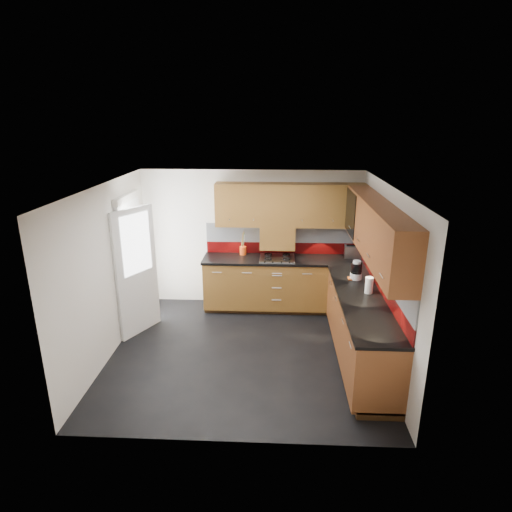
# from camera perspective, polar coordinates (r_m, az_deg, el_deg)

# --- Properties ---
(room) EXTENTS (4.00, 3.80, 2.64)m
(room) POSITION_cam_1_polar(r_m,az_deg,el_deg) (5.73, -1.61, 0.32)
(room) COLOR black
(base_cabinets) EXTENTS (2.70, 3.20, 0.95)m
(base_cabinets) POSITION_cam_1_polar(r_m,az_deg,el_deg) (6.80, 7.99, -6.50)
(base_cabinets) COLOR brown
(base_cabinets) RESTS_ON room
(countertop) EXTENTS (2.72, 3.22, 0.04)m
(countertop) POSITION_cam_1_polar(r_m,az_deg,el_deg) (6.60, 8.07, -2.74)
(countertop) COLOR black
(countertop) RESTS_ON base_cabinets
(backsplash) EXTENTS (2.70, 3.20, 0.54)m
(backsplash) POSITION_cam_1_polar(r_m,az_deg,el_deg) (6.74, 9.89, 0.22)
(backsplash) COLOR maroon
(backsplash) RESTS_ON countertop
(upper_cabinets) EXTENTS (2.50, 3.20, 0.72)m
(upper_cabinets) POSITION_cam_1_polar(r_m,az_deg,el_deg) (6.43, 9.93, 5.16)
(upper_cabinets) COLOR brown
(upper_cabinets) RESTS_ON room
(extractor_hood) EXTENTS (0.60, 0.33, 0.40)m
(extractor_hood) POSITION_cam_1_polar(r_m,az_deg,el_deg) (7.35, 2.88, 2.54)
(extractor_hood) COLOR brown
(extractor_hood) RESTS_ON room
(glass_cabinet) EXTENTS (0.32, 0.80, 0.66)m
(glass_cabinet) POSITION_cam_1_polar(r_m,az_deg,el_deg) (6.77, 13.72, 5.81)
(glass_cabinet) COLOR black
(glass_cabinet) RESTS_ON room
(back_door) EXTENTS (0.42, 1.19, 2.04)m
(back_door) POSITION_cam_1_polar(r_m,az_deg,el_deg) (6.94, -15.93, -1.25)
(back_door) COLOR white
(back_door) RESTS_ON room
(gas_hob) EXTENTS (0.59, 0.52, 0.05)m
(gas_hob) POSITION_cam_1_polar(r_m,az_deg,el_deg) (7.28, 2.83, -0.27)
(gas_hob) COLOR silver
(gas_hob) RESTS_ON countertop
(utensil_pot) EXTENTS (0.12, 0.12, 0.42)m
(utensil_pot) POSITION_cam_1_polar(r_m,az_deg,el_deg) (7.48, -1.75, 0.89)
(utensil_pot) COLOR #C44112
(utensil_pot) RESTS_ON countertop
(toaster) EXTENTS (0.30, 0.20, 0.21)m
(toaster) POSITION_cam_1_polar(r_m,az_deg,el_deg) (7.51, 12.82, 0.55)
(toaster) COLOR silver
(toaster) RESTS_ON countertop
(food_processor) EXTENTS (0.17, 0.17, 0.29)m
(food_processor) POSITION_cam_1_polar(r_m,az_deg,el_deg) (6.52, 13.22, -1.92)
(food_processor) COLOR white
(food_processor) RESTS_ON countertop
(paper_towel) EXTENTS (0.12, 0.12, 0.23)m
(paper_towel) POSITION_cam_1_polar(r_m,az_deg,el_deg) (6.06, 14.84, -3.79)
(paper_towel) COLOR white
(paper_towel) RESTS_ON countertop
(orange_cloth) EXTENTS (0.14, 0.12, 0.01)m
(orange_cloth) POSITION_cam_1_polar(r_m,az_deg,el_deg) (6.55, 12.76, -2.93)
(orange_cloth) COLOR #D25917
(orange_cloth) RESTS_ON countertop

